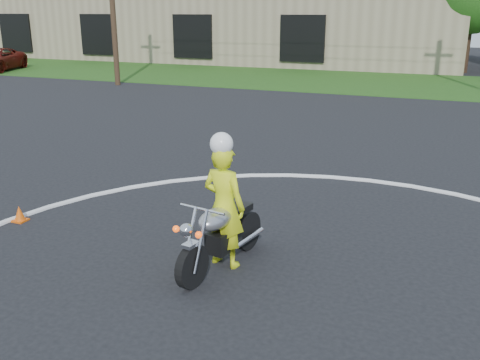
% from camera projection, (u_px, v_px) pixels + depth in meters
% --- Properties ---
extents(grass_strip, '(120.00, 10.00, 0.02)m').
position_uv_depth(grass_strip, '(422.00, 85.00, 28.30)').
color(grass_strip, '#1E4714').
rests_on(grass_strip, ground).
extents(course_markings, '(19.05, 19.05, 0.12)m').
position_uv_depth(course_markings, '(474.00, 293.00, 7.50)').
color(course_markings, silver).
rests_on(course_markings, ground).
extents(primary_motorcycle, '(0.84, 2.16, 1.14)m').
position_uv_depth(primary_motorcycle, '(220.00, 234.00, 8.08)').
color(primary_motorcycle, black).
rests_on(primary_motorcycle, ground).
extents(rider_primary_grp, '(0.77, 0.58, 2.12)m').
position_uv_depth(rider_primary_grp, '(224.00, 203.00, 8.06)').
color(rider_primary_grp, '#E3F319').
rests_on(rider_primary_grp, ground).
extents(warehouse, '(41.00, 17.00, 8.30)m').
position_uv_depth(warehouse, '(214.00, 5.00, 44.89)').
color(warehouse, tan).
rests_on(warehouse, ground).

